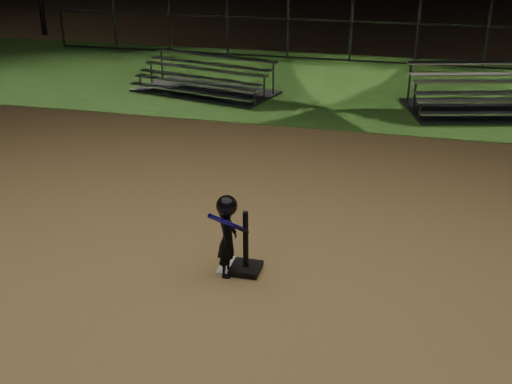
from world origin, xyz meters
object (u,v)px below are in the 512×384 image
object	(u,v)px
child_batter	(227,234)
bleacher_right	(502,103)
bleacher_left	(205,86)
batting_tee	(246,259)
home_plate	(237,267)

from	to	relation	value
child_batter	bleacher_right	bearing A→B (deg)	-27.37
bleacher_left	child_batter	bearing A→B (deg)	-55.53
batting_tee	child_batter	xyz separation A→B (m)	(-0.20, -0.12, 0.40)
home_plate	bleacher_left	xyz separation A→B (m)	(-3.22, 8.29, 0.17)
home_plate	bleacher_left	world-z (taller)	bleacher_left
batting_tee	bleacher_left	size ratio (longest dim) A/B	0.21
batting_tee	bleacher_right	world-z (taller)	bleacher_right
child_batter	bleacher_left	size ratio (longest dim) A/B	0.28
home_plate	child_batter	world-z (taller)	child_batter
home_plate	batting_tee	distance (m)	0.23
batting_tee	bleacher_left	bearing A→B (deg)	111.90
batting_tee	child_batter	size ratio (longest dim) A/B	0.75
bleacher_right	bleacher_left	bearing A→B (deg)	165.19
child_batter	bleacher_right	size ratio (longest dim) A/B	0.24
batting_tee	bleacher_left	xyz separation A→B (m)	(-3.36, 8.35, 0.00)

